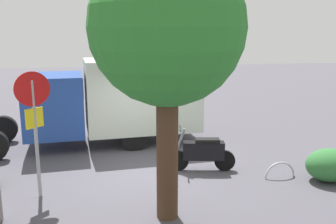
{
  "coord_description": "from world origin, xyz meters",
  "views": [
    {
      "loc": [
        1.33,
        9.43,
        3.73
      ],
      "look_at": [
        -0.43,
        -0.68,
        1.49
      ],
      "focal_mm": 40.4,
      "sensor_mm": 36.0,
      "label": 1
    }
  ],
  "objects": [
    {
      "name": "ground_plane",
      "position": [
        0.0,
        0.0,
        0.0
      ],
      "size": [
        60.0,
        60.0,
        0.0
      ],
      "primitive_type": "plane",
      "color": "#4A4750"
    },
    {
      "name": "stop_sign",
      "position": [
        2.83,
        1.03,
        1.9
      ],
      "size": [
        0.71,
        0.33,
        2.86
      ],
      "color": "#9E9EA3",
      "rests_on": "ground"
    },
    {
      "name": "shrub_mid_verge",
      "position": [
        -4.2,
        1.31,
        0.41
      ],
      "size": [
        1.21,
        0.99,
        0.82
      ],
      "primitive_type": "ellipsoid",
      "color": "#2F6C33",
      "rests_on": "ground"
    },
    {
      "name": "bike_rack_hoop",
      "position": [
        -3.08,
        0.91,
        0.0
      ],
      "size": [
        0.85,
        0.11,
        0.85
      ],
      "primitive_type": "torus",
      "rotation": [
        1.57,
        0.0,
        0.07
      ],
      "color": "#B7B7BC",
      "rests_on": "ground"
    },
    {
      "name": "box_truck_near",
      "position": [
        1.04,
        -2.94,
        1.56
      ],
      "size": [
        6.98,
        2.69,
        2.78
      ],
      "rotation": [
        0.0,
        0.0,
        0.08
      ],
      "color": "black",
      "rests_on": "ground"
    },
    {
      "name": "motorcycle",
      "position": [
        -1.25,
        0.08,
        0.52
      ],
      "size": [
        1.8,
        0.64,
        1.2
      ],
      "rotation": [
        0.0,
        0.0,
        -0.18
      ],
      "color": "black",
      "rests_on": "ground"
    },
    {
      "name": "street_tree",
      "position": [
        0.13,
        2.45,
        3.72
      ],
      "size": [
        2.93,
        2.93,
        5.24
      ],
      "color": "#47301E",
      "rests_on": "ground"
    }
  ]
}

